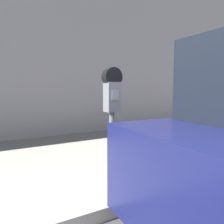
{
  "coord_description": "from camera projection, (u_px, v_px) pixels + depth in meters",
  "views": [
    {
      "loc": [
        -1.62,
        -1.08,
        1.38
      ],
      "look_at": [
        -0.42,
        1.04,
        1.11
      ],
      "focal_mm": 35.0,
      "sensor_mm": 36.0,
      "label": 1
    }
  ],
  "objects": [
    {
      "name": "sidewalk",
      "position": [
        100.0,
        164.0,
        3.77
      ],
      "size": [
        24.0,
        2.8,
        0.15
      ],
      "color": "#BCB7AD",
      "rests_on": "ground_plane"
    },
    {
      "name": "parking_meter",
      "position": [
        112.0,
        106.0,
        2.44
      ],
      "size": [
        0.21,
        0.14,
        1.46
      ],
      "color": "slate",
      "rests_on": "sidewalk"
    },
    {
      "name": "building_facade",
      "position": [
        49.0,
        12.0,
        6.08
      ],
      "size": [
        24.0,
        0.3,
        6.96
      ],
      "color": "gray",
      "rests_on": "ground_plane"
    }
  ]
}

